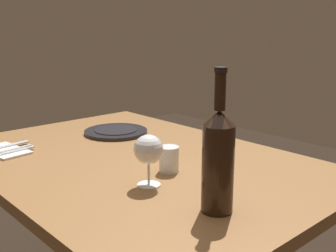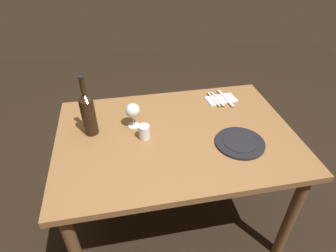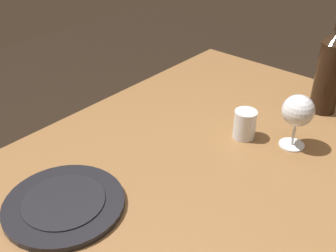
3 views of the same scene
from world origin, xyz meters
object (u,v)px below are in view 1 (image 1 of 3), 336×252
Objects in this scene: wine_bottle at (218,159)px; dinner_plate at (116,132)px; fork_inner at (8,151)px; table_knife at (1,147)px; water_tumbler at (168,161)px; fork_outer at (10,152)px; wine_glass_left at (148,151)px; folded_napkin at (5,151)px.

dinner_plate is at bearing -17.86° from wine_bottle.
table_knife is (0.05, 0.00, 0.00)m from fork_inner.
wine_bottle is 0.88m from table_knife.
water_tumbler is at bearing -18.89° from wine_bottle.
dinner_plate is at bearing -90.33° from fork_outer.
table_knife is at bearing 12.79° from wine_bottle.
wine_glass_left reaches higher than fork_inner.
wine_glass_left is 1.85× the size of water_tumbler.
water_tumbler is 0.44× the size of fork_outer.
wine_glass_left is 0.59m from fork_inner.
table_knife is (0.08, 0.00, 0.00)m from fork_outer.
wine_bottle reaches higher than fork_inner.
wine_bottle reaches higher than folded_napkin.
wine_bottle reaches higher than water_tumbler.
water_tumbler reaches higher than fork_outer.
dinner_plate is 1.23× the size of table_knife.
wine_bottle is at bearing -175.63° from wine_glass_left.
fork_inner is (-0.03, 0.00, 0.01)m from folded_napkin.
water_tumbler is 0.39× the size of folded_napkin.
water_tumbler is (0.28, -0.10, -0.10)m from wine_bottle.
water_tumbler is 0.51m from dinner_plate.
water_tumbler is 0.61m from folded_napkin.
wine_bottle is 0.85m from folded_napkin.
wine_glass_left is 0.65m from table_knife.
wine_glass_left reaches higher than dinner_plate.
dinner_plate reaches higher than folded_napkin.
table_knife is (0.85, 0.19, -0.12)m from wine_bottle.
wine_glass_left is 0.73× the size of folded_napkin.
fork_outer is at bearing 180.00° from fork_inner.
dinner_plate is 0.44m from fork_inner.
folded_napkin is 0.03m from table_knife.
fork_outer and table_knife have the same top height.
folded_napkin is 1.12× the size of fork_inner.
wine_bottle is at bearing -166.75° from folded_napkin.
wine_bottle reaches higher than dinner_plate.
wine_glass_left is at bearing -163.36° from folded_napkin.
folded_napkin is at bearing 0.00° from fork_inner.
wine_bottle is 0.83m from fork_inner.
dinner_plate is 1.29× the size of folded_napkin.
dinner_plate is at bearing -17.25° from water_tumbler.
water_tumbler is 0.37× the size of table_knife.
fork_outer is 0.08m from table_knife.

